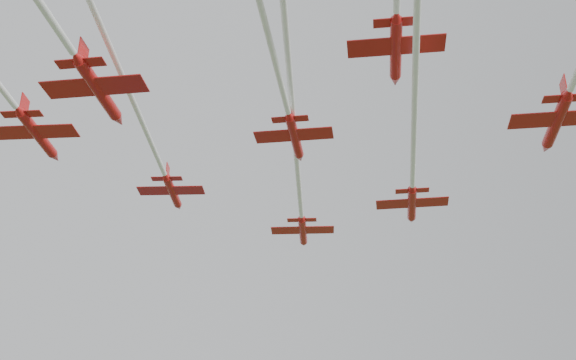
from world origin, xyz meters
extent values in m
cylinder|color=red|center=(11.41, 14.62, 60.61)|extent=(3.47, 8.18, 1.07)
cone|color=red|center=(12.90, 19.38, 60.61)|extent=(1.54, 1.98, 1.07)
cone|color=red|center=(10.01, 10.13, 60.61)|extent=(1.27, 1.40, 0.97)
ellipsoid|color=black|center=(11.99, 16.47, 61.00)|extent=(0.66, 1.00, 0.31)
cube|color=red|center=(11.18, 13.88, 60.37)|extent=(8.89, 4.95, 0.10)
cube|color=red|center=(10.29, 11.01, 60.61)|extent=(4.05, 2.27, 0.08)
cube|color=red|center=(10.35, 11.20, 61.68)|extent=(0.61, 1.69, 1.94)
cylinder|color=silver|center=(2.95, -12.50, 60.56)|extent=(14.37, 44.43, 0.58)
cylinder|color=red|center=(-7.31, 6.86, 60.86)|extent=(3.17, 7.68, 1.00)
cone|color=red|center=(-5.97, 11.34, 60.86)|extent=(1.43, 1.85, 1.00)
cone|color=red|center=(-8.57, 2.64, 60.86)|extent=(1.18, 1.30, 0.91)
ellipsoid|color=black|center=(-6.79, 8.60, 61.23)|extent=(0.61, 0.94, 0.29)
cube|color=red|center=(-7.52, 6.16, 60.64)|extent=(8.34, 4.56, 0.09)
cube|color=red|center=(-8.33, 3.46, 60.86)|extent=(3.79, 2.09, 0.07)
cube|color=red|center=(-8.27, 3.64, 61.86)|extent=(0.56, 1.59, 1.82)
cylinder|color=silver|center=(-15.18, -19.45, 60.82)|extent=(13.46, 43.37, 0.55)
cylinder|color=red|center=(19.48, -3.62, 57.64)|extent=(4.00, 7.71, 1.03)
cone|color=red|center=(21.32, 0.81, 57.64)|extent=(1.59, 1.95, 1.03)
cone|color=red|center=(17.73, -7.80, 57.64)|extent=(1.29, 1.39, 0.93)
ellipsoid|color=black|center=(20.19, -1.90, 58.01)|extent=(0.70, 0.97, 0.30)
cube|color=red|center=(19.19, -4.31, 57.40)|extent=(8.51, 5.40, 0.09)
cube|color=red|center=(18.08, -6.98, 57.64)|extent=(3.88, 2.47, 0.07)
cube|color=red|center=(18.15, -6.81, 58.66)|extent=(0.73, 1.59, 1.87)
cylinder|color=silver|center=(10.75, -24.55, 57.59)|extent=(14.09, 32.78, 0.56)
cylinder|color=red|center=(-22.59, -3.67, 60.98)|extent=(3.86, 8.62, 1.13)
cone|color=red|center=(-20.90, 1.34, 60.98)|extent=(1.66, 2.11, 1.13)
cone|color=red|center=(-24.18, -8.38, 60.98)|extent=(1.36, 1.49, 1.03)
ellipsoid|color=black|center=(-21.94, -1.72, 61.39)|extent=(0.72, 1.06, 0.33)
cube|color=red|center=(-22.85, -4.44, 60.73)|extent=(9.40, 5.41, 0.10)
cube|color=red|center=(-23.87, -7.45, 60.98)|extent=(4.28, 2.48, 0.08)
cube|color=red|center=(-23.81, -7.26, 62.11)|extent=(0.69, 1.78, 2.05)
cylinder|color=red|center=(3.22, -11.75, 59.85)|extent=(3.83, 7.51, 1.00)
cone|color=red|center=(4.99, -7.43, 59.85)|extent=(1.54, 1.89, 1.00)
cone|color=red|center=(1.57, -15.82, 59.85)|extent=(1.25, 1.35, 0.91)
ellipsoid|color=black|center=(3.91, -10.07, 60.21)|extent=(0.68, 0.94, 0.29)
cube|color=red|center=(2.95, -12.42, 59.62)|extent=(8.28, 5.19, 0.09)
cube|color=red|center=(1.89, -15.03, 59.85)|extent=(3.77, 2.38, 0.07)
cube|color=red|center=(1.96, -14.86, 60.85)|extent=(0.70, 1.55, 1.81)
cylinder|color=red|center=(27.51, -21.19, 59.88)|extent=(4.45, 8.97, 1.19)
cone|color=red|center=(29.54, -16.01, 59.88)|extent=(1.81, 2.24, 1.19)
cone|color=red|center=(25.60, -26.06, 59.88)|extent=(1.48, 1.60, 1.08)
ellipsoid|color=black|center=(28.30, -19.18, 60.31)|extent=(0.80, 1.12, 0.35)
cube|color=red|center=(27.19, -21.99, 59.61)|extent=(9.86, 6.08, 0.11)
cube|color=red|center=(25.97, -25.10, 59.88)|extent=(4.49, 2.78, 0.09)
cube|color=red|center=(26.05, -24.90, 61.07)|extent=(0.81, 1.85, 2.16)
cylinder|color=red|center=(-16.28, -19.23, 57.67)|extent=(4.26, 8.39, 1.11)
cone|color=red|center=(-14.32, -14.40, 57.67)|extent=(1.72, 2.11, 1.11)
cone|color=red|center=(-18.12, -23.79, 57.67)|extent=(1.39, 1.51, 1.01)
ellipsoid|color=black|center=(-15.52, -17.36, 58.07)|extent=(0.75, 1.05, 0.32)
cube|color=red|center=(-16.58, -19.99, 57.42)|extent=(9.24, 5.78, 0.10)
cube|color=red|center=(-17.76, -22.89, 57.67)|extent=(4.21, 2.64, 0.08)
cube|color=red|center=(-17.68, -22.71, 58.78)|extent=(0.78, 1.73, 2.02)
cylinder|color=red|center=(7.47, -28.59, 59.63)|extent=(3.77, 7.59, 1.00)
cone|color=red|center=(9.19, -24.22, 59.63)|extent=(1.54, 1.90, 1.00)
cone|color=red|center=(5.85, -32.72, 59.63)|extent=(1.25, 1.35, 0.91)
ellipsoid|color=black|center=(8.14, -26.90, 59.99)|extent=(0.67, 0.95, 0.29)
cube|color=red|center=(7.21, -29.27, 59.40)|extent=(8.35, 5.15, 0.09)
cube|color=red|center=(6.17, -31.91, 59.63)|extent=(3.80, 2.36, 0.07)
cube|color=red|center=(6.24, -31.74, 60.63)|extent=(0.69, 1.56, 1.83)
camera|label=1|loc=(-13.52, -73.99, 23.47)|focal=45.00mm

